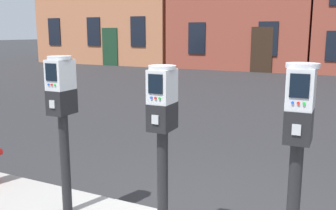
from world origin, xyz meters
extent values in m
cylinder|color=black|center=(-1.20, -0.24, 0.62)|extent=(0.09, 0.09, 0.96)
cube|color=black|center=(-1.20, -0.24, 1.21)|extent=(0.18, 0.24, 0.22)
cube|color=#A5A8AD|center=(-1.20, -0.36, 1.21)|extent=(0.06, 0.01, 0.07)
cube|color=#B7BABF|center=(-1.20, -0.24, 1.46)|extent=(0.17, 0.23, 0.27)
cube|color=black|center=(-1.20, -0.36, 1.49)|extent=(0.12, 0.01, 0.15)
cylinder|color=blue|center=(-1.24, -0.36, 1.38)|extent=(0.02, 0.01, 0.02)
cylinder|color=red|center=(-1.20, -0.36, 1.38)|extent=(0.02, 0.01, 0.02)
cylinder|color=green|center=(-1.17, -0.36, 1.38)|extent=(0.02, 0.01, 0.02)
cylinder|color=#B7BABF|center=(-1.20, -0.24, 1.61)|extent=(0.22, 0.22, 0.03)
cylinder|color=black|center=(-0.18, -0.24, 0.61)|extent=(0.09, 0.09, 0.93)
cube|color=black|center=(-0.18, -0.24, 1.18)|extent=(0.18, 0.24, 0.22)
cube|color=#A5A8AD|center=(-0.18, -0.36, 1.18)|extent=(0.06, 0.01, 0.07)
cube|color=#B7BABF|center=(-0.18, -0.24, 1.42)|extent=(0.17, 0.23, 0.26)
cube|color=black|center=(-0.18, -0.36, 1.45)|extent=(0.12, 0.01, 0.15)
cylinder|color=blue|center=(-0.21, -0.36, 1.35)|extent=(0.02, 0.01, 0.02)
cylinder|color=red|center=(-0.18, -0.36, 1.35)|extent=(0.02, 0.01, 0.02)
cylinder|color=green|center=(-0.14, -0.36, 1.35)|extent=(0.02, 0.01, 0.02)
cylinder|color=#B7BABF|center=(-0.18, -0.24, 1.57)|extent=(0.22, 0.22, 0.03)
cylinder|color=black|center=(0.85, -0.24, 0.62)|extent=(0.09, 0.09, 0.97)
cube|color=black|center=(0.85, -0.24, 1.22)|extent=(0.18, 0.24, 0.22)
cube|color=#A5A8AD|center=(0.85, -0.36, 1.22)|extent=(0.06, 0.01, 0.07)
cube|color=#B7BABF|center=(0.85, -0.24, 1.47)|extent=(0.17, 0.23, 0.27)
cube|color=black|center=(0.85, -0.36, 1.50)|extent=(0.12, 0.01, 0.15)
cylinder|color=blue|center=(0.81, -0.36, 1.39)|extent=(0.02, 0.01, 0.02)
cylinder|color=red|center=(0.85, -0.36, 1.39)|extent=(0.02, 0.01, 0.02)
cylinder|color=green|center=(0.88, -0.36, 1.39)|extent=(0.02, 0.01, 0.02)
cylinder|color=#B7BABF|center=(0.85, -0.24, 1.62)|extent=(0.22, 0.22, 0.03)
cube|color=black|center=(-15.30, 14.89, 1.89)|extent=(0.90, 0.06, 1.60)
cube|color=black|center=(-12.36, 14.89, 1.89)|extent=(0.90, 0.06, 1.60)
cube|color=black|center=(-9.43, 14.89, 1.89)|extent=(0.90, 0.06, 1.60)
cube|color=#193823|center=(-11.27, 14.89, 1.05)|extent=(1.00, 0.07, 2.10)
cube|color=black|center=(-6.02, 14.89, 1.56)|extent=(0.90, 0.06, 1.56)
cube|color=black|center=(-2.51, 14.89, 1.56)|extent=(0.90, 0.06, 1.56)
cube|color=black|center=(-2.77, 14.89, 1.05)|extent=(1.00, 0.07, 2.10)
camera|label=1|loc=(1.15, -2.81, 1.83)|focal=40.21mm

